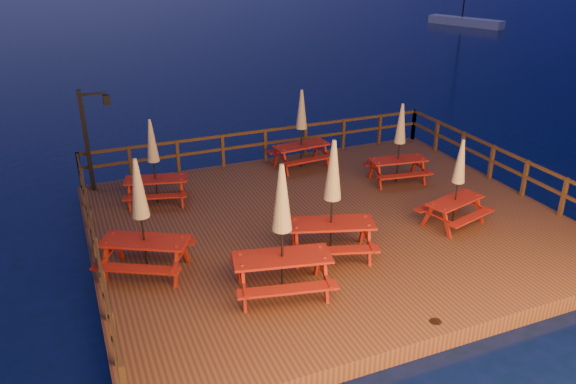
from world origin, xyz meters
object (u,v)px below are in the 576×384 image
at_px(lamp_post, 91,131).
at_px(picnic_table_2, 458,182).
at_px(picnic_table_1, 301,128).
at_px(picnic_table_0, 141,216).
at_px(sailboat, 465,22).

relative_size(lamp_post, picnic_table_2, 1.30).
bearing_deg(picnic_table_1, lamp_post, 168.68).
distance_m(lamp_post, picnic_table_1, 6.32).
relative_size(lamp_post, picnic_table_0, 1.11).
bearing_deg(picnic_table_0, picnic_table_1, 67.06).
bearing_deg(picnic_table_2, picnic_table_0, 159.35).
bearing_deg(picnic_table_0, lamp_post, 124.79).
bearing_deg(picnic_table_0, picnic_table_2, 23.65).
height_order(picnic_table_1, picnic_table_2, picnic_table_1).
xyz_separation_m(lamp_post, picnic_table_2, (8.28, -5.91, -0.59)).
bearing_deg(sailboat, lamp_post, -163.34).
height_order(sailboat, picnic_table_2, sailboat).
relative_size(lamp_post, picnic_table_1, 1.17).
bearing_deg(sailboat, picnic_table_0, -157.84).
height_order(sailboat, picnic_table_1, sailboat).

